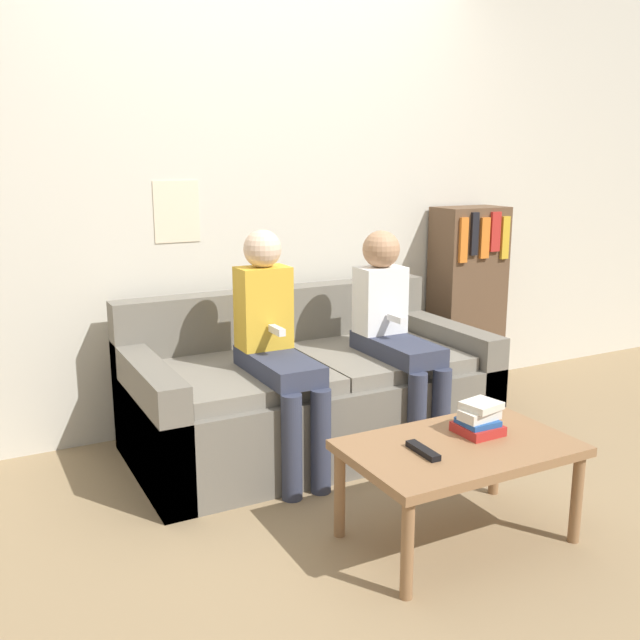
# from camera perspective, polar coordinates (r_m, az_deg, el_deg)

# --- Properties ---
(ground_plane) EXTENTS (10.00, 10.00, 0.00)m
(ground_plane) POSITION_cam_1_polar(r_m,az_deg,el_deg) (3.28, 3.56, -13.20)
(ground_plane) COLOR #937A56
(wall_back) EXTENTS (8.00, 0.06, 2.60)m
(wall_back) POSITION_cam_1_polar(r_m,az_deg,el_deg) (3.93, -4.68, 10.81)
(wall_back) COLOR beige
(wall_back) RESTS_ON ground_plane
(couch) EXTENTS (1.77, 0.89, 0.76)m
(couch) POSITION_cam_1_polar(r_m,az_deg,el_deg) (3.63, -0.98, -5.96)
(couch) COLOR #6B665B
(couch) RESTS_ON ground_plane
(coffee_table) EXTENTS (0.86, 0.54, 0.39)m
(coffee_table) POSITION_cam_1_polar(r_m,az_deg,el_deg) (2.78, 11.07, -10.55)
(coffee_table) COLOR #8E6642
(coffee_table) RESTS_ON ground_plane
(person_left) EXTENTS (0.24, 0.60, 1.12)m
(person_left) POSITION_cam_1_polar(r_m,az_deg,el_deg) (3.25, -3.57, -1.69)
(person_left) COLOR #33384C
(person_left) RESTS_ON ground_plane
(person_right) EXTENTS (0.24, 0.60, 1.08)m
(person_right) POSITION_cam_1_polar(r_m,az_deg,el_deg) (3.55, 5.97, -0.59)
(person_right) COLOR #33384C
(person_right) RESTS_ON ground_plane
(tv_remote) EXTENTS (0.04, 0.17, 0.02)m
(tv_remote) POSITION_cam_1_polar(r_m,az_deg,el_deg) (2.65, 8.24, -10.30)
(tv_remote) COLOR black
(tv_remote) RESTS_ON coffee_table
(book_stack) EXTENTS (0.17, 0.16, 0.13)m
(book_stack) POSITION_cam_1_polar(r_m,az_deg,el_deg) (2.85, 12.60, -7.78)
(book_stack) COLOR red
(book_stack) RESTS_ON coffee_table
(bookshelf) EXTENTS (0.44, 0.28, 1.15)m
(bookshelf) POSITION_cam_1_polar(r_m,az_deg,el_deg) (4.54, 11.67, 1.66)
(bookshelf) COLOR brown
(bookshelf) RESTS_ON ground_plane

